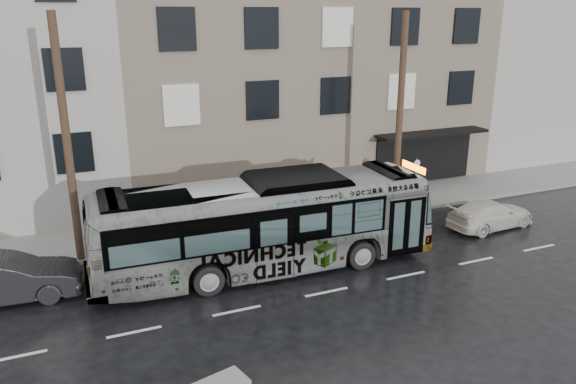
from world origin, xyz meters
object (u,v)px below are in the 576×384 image
object	(u,v)px
bus	(265,224)
dark_sedan	(5,279)
white_sedan	(490,214)
utility_pole_front	(400,116)
utility_pole_rear	(67,143)
sign_post	(415,183)

from	to	relation	value
bus	dark_sedan	xyz separation A→B (m)	(-8.68, 1.03, -0.97)
bus	white_sedan	world-z (taller)	bus
bus	dark_sedan	distance (m)	8.80
utility_pole_front	dark_sedan	size ratio (longest dim) A/B	1.91
utility_pole_rear	sign_post	distance (m)	15.46
sign_post	dark_sedan	world-z (taller)	sign_post
utility_pole_rear	white_sedan	xyz separation A→B (m)	(16.86, -3.20, -4.04)
sign_post	white_sedan	world-z (taller)	sign_post
utility_pole_front	white_sedan	distance (m)	5.90
bus	sign_post	bearing A→B (deg)	-67.77
utility_pole_rear	white_sedan	size ratio (longest dim) A/B	2.15
sign_post	bus	world-z (taller)	bus
utility_pole_front	utility_pole_rear	size ratio (longest dim) A/B	1.00
utility_pole_front	white_sedan	size ratio (longest dim) A/B	2.15
utility_pole_rear	dark_sedan	size ratio (longest dim) A/B	1.91
sign_post	dark_sedan	distance (m)	17.69
white_sedan	dark_sedan	size ratio (longest dim) A/B	0.89
utility_pole_front	sign_post	distance (m)	3.48
utility_pole_rear	dark_sedan	bearing A→B (deg)	-137.99
sign_post	white_sedan	xyz separation A→B (m)	(1.76, -3.20, -0.74)
sign_post	utility_pole_rear	bearing A→B (deg)	180.00
bus	utility_pole_rear	bearing A→B (deg)	64.81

